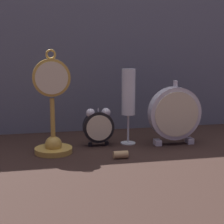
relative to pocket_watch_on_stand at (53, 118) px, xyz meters
The scene contains 7 objects.
ground_plane 0.22m from the pocket_watch_on_stand, 16.24° to the right, with size 4.00×4.00×0.00m, color black.
fabric_backdrop_drape 0.40m from the pocket_watch_on_stand, 55.58° to the left, with size 1.76×0.01×0.67m, color slate.
pocket_watch_on_stand is the anchor object (origin of this frame).
alarm_clock_twin_bell 0.16m from the pocket_watch_on_stand, 19.34° to the left, with size 0.10×0.03×0.12m.
mantel_clock_silver 0.39m from the pocket_watch_on_stand, ahead, with size 0.17×0.04×0.21m.
champagne_flute 0.26m from the pocket_watch_on_stand, 13.07° to the left, with size 0.05×0.05×0.25m.
wine_cork 0.23m from the pocket_watch_on_stand, 26.74° to the right, with size 0.02×0.02×0.04m, color tan.
Camera 1 is at (-0.24, -1.05, 0.33)m, focal length 60.00 mm.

